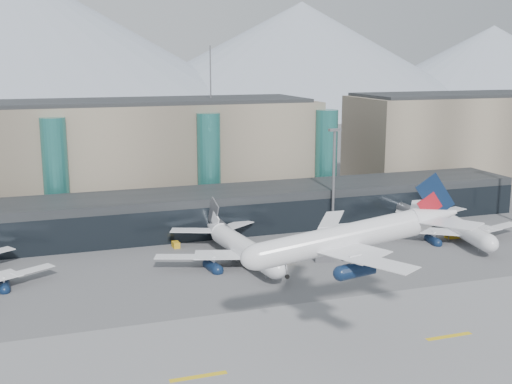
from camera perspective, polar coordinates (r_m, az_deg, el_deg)
ground at (r=109.51m, az=3.35°, el=-11.02°), size 900.00×900.00×0.00m
runway_strip at (r=97.04m, az=6.78°, el=-14.21°), size 400.00×40.00×0.04m
runway_markings at (r=97.02m, az=6.78°, el=-14.19°), size 128.00×1.00×0.02m
concourse at (r=160.32m, az=-4.41°, el=-1.74°), size 170.00×27.00×10.00m
terminal_main at (r=185.82m, az=-14.47°, el=3.09°), size 130.00×30.00×31.00m
terminal_east at (r=228.35m, az=17.18°, el=4.50°), size 70.00×30.00×31.00m
teal_towers at (r=171.37m, az=-10.68°, el=2.06°), size 116.40×19.40×46.00m
mountain_ridge at (r=476.47m, az=-12.51°, el=11.95°), size 910.00×400.00×110.00m
lightmast_mid at (r=159.51m, az=6.92°, el=1.61°), size 3.00×1.20×25.60m
hero_jet at (r=95.63m, az=9.20°, el=-3.26°), size 34.73×34.60×11.26m
jet_parked_mid at (r=137.02m, az=-1.65°, el=-4.17°), size 38.61×38.51×12.52m
jet_parked_right at (r=161.07m, az=17.21°, el=-2.39°), size 35.64×35.98×11.63m
veh_b at (r=148.02m, az=-7.14°, el=-4.67°), size 1.60×2.43×1.35m
veh_c at (r=137.88m, az=6.04°, el=-5.71°), size 4.30×2.96×2.18m
veh_d at (r=169.93m, az=13.03°, el=-2.71°), size 2.68×2.67×1.41m
veh_e at (r=161.56m, az=17.07°, el=-3.61°), size 3.34×1.93×1.87m
veh_g at (r=143.30m, az=5.03°, el=-5.20°), size 1.60×2.33×1.26m
veh_h at (r=136.32m, az=2.26°, el=-5.88°), size 4.17×3.03×2.07m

